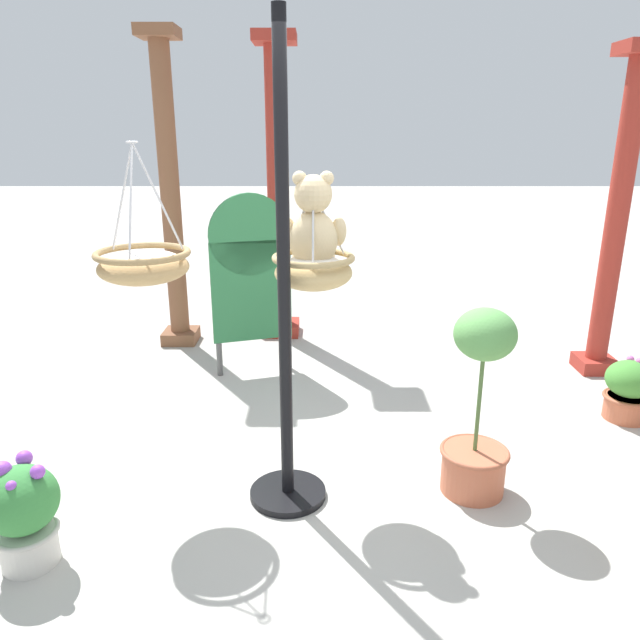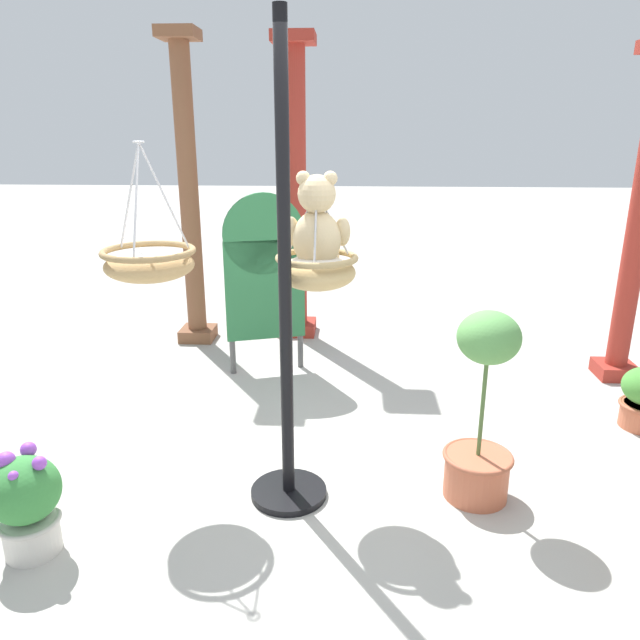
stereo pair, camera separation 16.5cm
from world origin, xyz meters
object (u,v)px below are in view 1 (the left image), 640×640
Objects in this scene: display_sign_board at (254,270)px; potted_plant_tall_leafy at (632,390)px; hanging_basket_with_teddy at (316,270)px; potted_plant_flowering_red at (481,412)px; display_pole_central at (288,362)px; greenhouse_pillar_right at (619,225)px; hanging_basket_left_high at (146,264)px; greenhouse_pillar_left at (281,199)px; teddy_bear at (316,227)px; potted_plant_fern_front at (26,511)px; greenhouse_pillar_far_back at (174,201)px.

potted_plant_tall_leafy is at bearing -17.62° from display_sign_board.
potted_plant_flowering_red is (0.93, -0.19, -0.78)m from hanging_basket_with_teddy.
display_pole_central is 2.70m from potted_plant_tall_leafy.
greenhouse_pillar_right is at bearing 78.66° from potted_plant_tall_leafy.
display_sign_board is (0.39, 1.67, -0.41)m from hanging_basket_left_high.
greenhouse_pillar_left is (0.56, 2.71, 0.06)m from hanging_basket_left_high.
teddy_bear reaches higher than potted_plant_fern_front.
hanging_basket_with_teddy reaches higher than display_sign_board.
hanging_basket_with_teddy is 0.19× the size of greenhouse_pillar_far_back.
potted_plant_tall_leafy is 3.05m from display_sign_board.
greenhouse_pillar_left reaches higher than display_sign_board.
potted_plant_tall_leafy is at bearing 21.84° from display_pole_central.
hanging_basket_with_teddy is 0.35× the size of display_sign_board.
greenhouse_pillar_far_back is 2.58× the size of potted_plant_flowering_red.
potted_plant_flowering_red is 1.66m from potted_plant_tall_leafy.
teddy_bear is 0.18× the size of greenhouse_pillar_left.
greenhouse_pillar_left is 3.03m from greenhouse_pillar_right.
display_sign_board is (-1.48, 1.82, 0.40)m from potted_plant_flowering_red.
potted_plant_flowering_red is 2.37× the size of potted_plant_tall_leafy.
greenhouse_pillar_right is 1.42m from potted_plant_tall_leafy.
greenhouse_pillar_right reaches higher than potted_plant_flowering_red.
teddy_bear is at bearing 166.96° from potted_plant_flowering_red.
hanging_basket_with_teddy reaches higher than potted_plant_fern_front.
hanging_basket_with_teddy is at bearing -162.37° from potted_plant_tall_leafy.
hanging_basket_with_teddy is 0.20× the size of greenhouse_pillar_right.
potted_plant_fern_front is (-1.01, -3.47, -1.11)m from greenhouse_pillar_left.
display_pole_central is at bearing -120.96° from hanging_basket_with_teddy.
greenhouse_pillar_right is (3.41, 1.70, -0.04)m from hanging_basket_left_high.
hanging_basket_with_teddy is 2.69m from greenhouse_pillar_left.
teddy_bear is 0.95× the size of potted_plant_fern_front.
greenhouse_pillar_left reaches higher than potted_plant_tall_leafy.
display_pole_central is 2.97m from greenhouse_pillar_left.
potted_plant_flowering_red is at bearing -50.94° from display_sign_board.
display_sign_board is at bearing -179.45° from greenhouse_pillar_right.
teddy_bear reaches higher than potted_plant_tall_leafy.
greenhouse_pillar_far_back is at bearing 119.88° from teddy_bear.
display_pole_central is 4.70× the size of potted_plant_fern_front.
greenhouse_pillar_far_back is (-0.99, -0.26, 0.00)m from greenhouse_pillar_left.
greenhouse_pillar_far_back is 1.86× the size of display_sign_board.
greenhouse_pillar_left is at bearing 73.74° from potted_plant_fern_front.
greenhouse_pillar_far_back is 4.19m from potted_plant_tall_leafy.
potted_plant_flowering_red is at bearing -48.43° from greenhouse_pillar_far_back.
greenhouse_pillar_left is 3.49m from potted_plant_tall_leafy.
display_sign_board is (-0.39, 1.88, 0.08)m from display_pole_central.
hanging_basket_with_teddy is 0.49× the size of potted_plant_flowering_red.
teddy_bear is 2.97m from greenhouse_pillar_right.
display_pole_central is 4.94× the size of teddy_bear.
display_pole_central reaches higher than hanging_basket_left_high.
greenhouse_pillar_left reaches higher than teddy_bear.
display_sign_board reaches higher than potted_plant_flowering_red.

